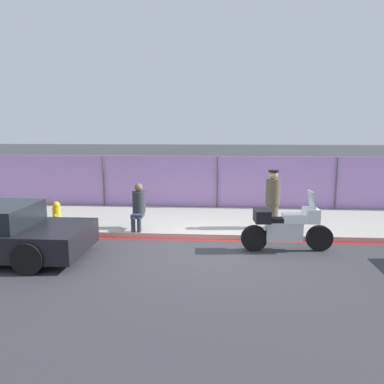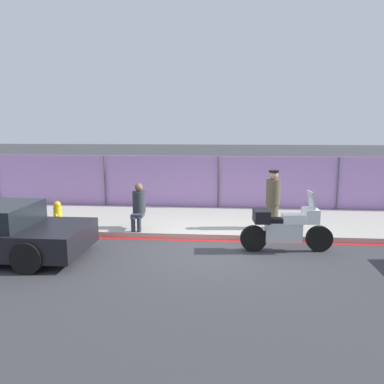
# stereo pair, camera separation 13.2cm
# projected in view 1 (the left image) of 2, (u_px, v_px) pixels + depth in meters

# --- Properties ---
(ground_plane) EXTENTS (120.00, 120.00, 0.00)m
(ground_plane) POSITION_uv_depth(u_px,v_px,m) (216.00, 249.00, 9.20)
(ground_plane) COLOR #38383D
(sidewalk) EXTENTS (30.75, 3.55, 0.14)m
(sidewalk) POSITION_uv_depth(u_px,v_px,m) (217.00, 221.00, 11.74)
(sidewalk) COLOR #ADA89E
(sidewalk) RESTS_ON ground_plane
(curb_paint_stripe) EXTENTS (30.75, 0.18, 0.01)m
(curb_paint_stripe) POSITION_uv_depth(u_px,v_px,m) (216.00, 241.00, 9.92)
(curb_paint_stripe) COLOR red
(curb_paint_stripe) RESTS_ON ground_plane
(storefront_fence) EXTENTS (29.21, 0.17, 1.97)m
(storefront_fence) POSITION_uv_depth(u_px,v_px,m) (217.00, 184.00, 13.42)
(storefront_fence) COLOR #AD7FC6
(storefront_fence) RESTS_ON ground_plane
(motorcycle) EXTENTS (2.22, 0.60, 1.48)m
(motorcycle) POSITION_uv_depth(u_px,v_px,m) (286.00, 227.00, 9.01)
(motorcycle) COLOR black
(motorcycle) RESTS_ON ground_plane
(officer_standing) EXTENTS (0.40, 0.40, 1.66)m
(officer_standing) POSITION_uv_depth(u_px,v_px,m) (273.00, 199.00, 10.53)
(officer_standing) COLOR brown
(officer_standing) RESTS_ON sidewalk
(person_seated_on_curb) EXTENTS (0.37, 0.66, 1.29)m
(person_seated_on_curb) POSITION_uv_depth(u_px,v_px,m) (138.00, 204.00, 10.47)
(person_seated_on_curb) COLOR #2D3342
(person_seated_on_curb) RESTS_ON sidewalk
(fire_hydrant) EXTENTS (0.24, 0.30, 0.68)m
(fire_hydrant) POSITION_uv_depth(u_px,v_px,m) (57.00, 213.00, 11.06)
(fire_hydrant) COLOR gold
(fire_hydrant) RESTS_ON sidewalk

